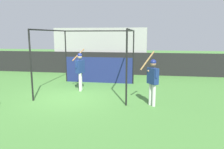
# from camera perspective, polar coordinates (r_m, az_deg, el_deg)

# --- Properties ---
(ground_plane) EXTENTS (60.00, 60.00, 0.00)m
(ground_plane) POSITION_cam_1_polar(r_m,az_deg,el_deg) (9.70, -11.23, -5.92)
(ground_plane) COLOR #477F38
(outfield_wall) EXTENTS (24.00, 0.12, 1.51)m
(outfield_wall) POSITION_cam_1_polar(r_m,az_deg,el_deg) (15.18, -3.45, 3.01)
(outfield_wall) COLOR black
(outfield_wall) RESTS_ON ground
(bleacher_section) EXTENTS (6.50, 3.20, 3.19)m
(bleacher_section) POSITION_cam_1_polar(r_m,az_deg,el_deg) (16.72, -2.22, 6.58)
(bleacher_section) COLOR #9E9E99
(bleacher_section) RESTS_ON ground
(batting_cage) EXTENTS (3.93, 3.91, 2.92)m
(batting_cage) POSITION_cam_1_polar(r_m,az_deg,el_deg) (11.66, -4.15, 3.25)
(batting_cage) COLOR black
(batting_cage) RESTS_ON ground
(player_batter) EXTENTS (0.61, 0.97, 1.99)m
(player_batter) POSITION_cam_1_polar(r_m,az_deg,el_deg) (10.60, -8.34, 1.74)
(player_batter) COLOR silver
(player_batter) RESTS_ON ground
(player_waiting) EXTENTS (0.72, 0.64, 2.07)m
(player_waiting) POSITION_cam_1_polar(r_m,az_deg,el_deg) (8.35, 10.54, -0.85)
(player_waiting) COLOR silver
(player_waiting) RESTS_ON ground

